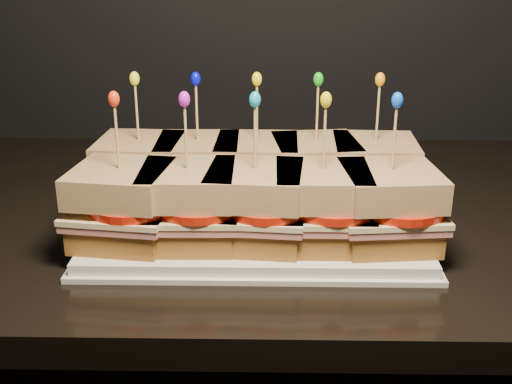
{
  "coord_description": "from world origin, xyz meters",
  "views": [
    {
      "loc": [
        0.51,
        0.9,
        1.27
      ],
      "look_at": [
        0.49,
        1.59,
        1.0
      ],
      "focal_mm": 45.0,
      "sensor_mm": 36.0,
      "label": 1
    }
  ],
  "objects": [
    {
      "name": "sandwich_1_frill",
      "position": [
        0.42,
        1.65,
        1.12
      ],
      "size": [
        0.01,
        0.01,
        0.02
      ],
      "primitive_type": "ellipsoid",
      "color": "#0509D5",
      "rests_on": "sandwich_1_pick"
    },
    {
      "name": "sandwich_4_tomato",
      "position": [
        0.65,
        1.64,
        1.01
      ],
      "size": [
        0.1,
        0.1,
        0.01
      ],
      "primitive_type": "cylinder",
      "color": "red",
      "rests_on": "sandwich_4_cheese"
    },
    {
      "name": "sandwich_5_tomato",
      "position": [
        0.36,
        1.53,
        1.01
      ],
      "size": [
        0.1,
        0.1,
        0.01
      ],
      "primitive_type": "cylinder",
      "color": "red",
      "rests_on": "sandwich_5_cheese"
    },
    {
      "name": "sandwich_7_bread_bot",
      "position": [
        0.49,
        1.54,
        0.98
      ],
      "size": [
        0.11,
        0.11,
        0.03
      ],
      "primitive_type": "cube",
      "rotation": [
        0.0,
        0.0,
        -0.09
      ],
      "color": "brown",
      "rests_on": "platter"
    },
    {
      "name": "sandwich_4_cheese",
      "position": [
        0.64,
        1.65,
        1.0
      ],
      "size": [
        0.11,
        0.11,
        0.01
      ],
      "primitive_type": "cube",
      "rotation": [
        0.0,
        0.0,
        -0.04
      ],
      "color": "beige",
      "rests_on": "sandwich_4_ham"
    },
    {
      "name": "sandwich_6_tomato",
      "position": [
        0.43,
        1.53,
        1.01
      ],
      "size": [
        0.1,
        0.1,
        0.01
      ],
      "primitive_type": "cylinder",
      "color": "red",
      "rests_on": "sandwich_6_cheese"
    },
    {
      "name": "sandwich_1_bread_top",
      "position": [
        0.42,
        1.65,
        1.03
      ],
      "size": [
        0.1,
        0.1,
        0.03
      ],
      "primitive_type": "cube",
      "rotation": [
        0.0,
        0.0,
        0.02
      ],
      "color": "brown",
      "rests_on": "sandwich_1_tomato"
    },
    {
      "name": "sandwich_5_pick",
      "position": [
        0.35,
        1.54,
        1.08
      ],
      "size": [
        0.0,
        0.0,
        0.09
      ],
      "primitive_type": "cylinder",
      "color": "tan",
      "rests_on": "sandwich_5_bread_top"
    },
    {
      "name": "sandwich_8_pick",
      "position": [
        0.57,
        1.54,
        1.08
      ],
      "size": [
        0.0,
        0.0,
        0.09
      ],
      "primitive_type": "cylinder",
      "color": "tan",
      "rests_on": "sandwich_8_bread_top"
    },
    {
      "name": "sandwich_4_bread_top",
      "position": [
        0.64,
        1.65,
        1.03
      ],
      "size": [
        0.1,
        0.1,
        0.03
      ],
      "primitive_type": "cube",
      "rotation": [
        0.0,
        0.0,
        -0.04
      ],
      "color": "brown",
      "rests_on": "sandwich_4_tomato"
    },
    {
      "name": "sandwich_9_tomato",
      "position": [
        0.65,
        1.53,
        1.01
      ],
      "size": [
        0.1,
        0.1,
        0.01
      ],
      "primitive_type": "cylinder",
      "color": "red",
      "rests_on": "sandwich_9_cheese"
    },
    {
      "name": "sandwich_8_bread_top",
      "position": [
        0.57,
        1.54,
        1.03
      ],
      "size": [
        0.1,
        0.1,
        0.03
      ],
      "primitive_type": "cube",
      "rotation": [
        0.0,
        0.0,
        -0.01
      ],
      "color": "brown",
      "rests_on": "sandwich_8_tomato"
    },
    {
      "name": "sandwich_9_frill",
      "position": [
        0.64,
        1.54,
        1.12
      ],
      "size": [
        0.01,
        0.01,
        0.02
      ],
      "primitive_type": "ellipsoid",
      "color": "blue",
      "rests_on": "sandwich_9_pick"
    },
    {
      "name": "sandwich_5_frill",
      "position": [
        0.35,
        1.54,
        1.12
      ],
      "size": [
        0.01,
        0.01,
        0.02
      ],
      "primitive_type": "ellipsoid",
      "color": "red",
      "rests_on": "sandwich_5_pick"
    },
    {
      "name": "sandwich_1_tomato",
      "position": [
        0.43,
        1.64,
        1.01
      ],
      "size": [
        0.1,
        0.1,
        0.01
      ],
      "primitive_type": "cylinder",
      "color": "red",
      "rests_on": "sandwich_1_cheese"
    },
    {
      "name": "sandwich_2_bread_top",
      "position": [
        0.49,
        1.65,
        1.03
      ],
      "size": [
        0.1,
        0.1,
        0.03
      ],
      "primitive_type": "cube",
      "rotation": [
        0.0,
        0.0,
        -0.03
      ],
      "color": "brown",
      "rests_on": "sandwich_2_tomato"
    },
    {
      "name": "sandwich_4_bread_bot",
      "position": [
        0.64,
        1.65,
        0.98
      ],
      "size": [
        0.1,
        0.1,
        0.03
      ],
      "primitive_type": "cube",
      "rotation": [
        0.0,
        0.0,
        -0.04
      ],
      "color": "brown",
      "rests_on": "platter"
    },
    {
      "name": "sandwich_4_pick",
      "position": [
        0.64,
        1.65,
        1.08
      ],
      "size": [
        0.0,
        0.0,
        0.09
      ],
      "primitive_type": "cylinder",
      "color": "tan",
      "rests_on": "sandwich_4_bread_top"
    },
    {
      "name": "platter_rim",
      "position": [
        0.49,
        1.59,
        0.95
      ],
      "size": [
        0.39,
        0.25,
        0.01
      ],
      "primitive_type": "cube",
      "color": "silver",
      "rests_on": "granite_slab"
    },
    {
      "name": "sandwich_2_ham",
      "position": [
        0.49,
        1.65,
        1.0
      ],
      "size": [
        0.11,
        0.11,
        0.01
      ],
      "primitive_type": "cube",
      "rotation": [
        0.0,
        0.0,
        -0.03
      ],
      "color": "#CE645C",
      "rests_on": "sandwich_2_bread_bot"
    },
    {
      "name": "sandwich_0_ham",
      "position": [
        0.35,
        1.65,
        1.0
      ],
      "size": [
        0.11,
        0.11,
        0.01
      ],
      "primitive_type": "cube",
      "rotation": [
        0.0,
        0.0,
        -0.06
      ],
      "color": "#CE645C",
      "rests_on": "sandwich_0_bread_bot"
    },
    {
      "name": "sandwich_3_frill",
      "position": [
        0.57,
        1.65,
        1.12
      ],
      "size": [
        0.01,
        0.01,
        0.02
      ],
      "primitive_type": "ellipsoid",
      "color": "#15B118",
      "rests_on": "sandwich_3_pick"
    },
    {
      "name": "sandwich_3_cheese",
      "position": [
        0.57,
        1.65,
        1.0
      ],
      "size": [
        0.12,
        0.12,
        0.01
      ],
      "primitive_type": "cube",
      "rotation": [
        0.0,
        0.0,
        0.13
      ],
      "color": "beige",
      "rests_on": "sandwich_3_ham"
    },
    {
      "name": "sandwich_0_frill",
      "position": [
        0.35,
        1.65,
        1.12
      ],
      "size": [
        0.01,
        0.01,
        0.02
      ],
      "primitive_type": "ellipsoid",
      "color": "yellow",
      "rests_on": "sandwich_0_pick"
    },
    {
      "name": "sandwich_1_pick",
      "position": [
        0.42,
        1.65,
        1.08
      ],
      "size": [
        0.0,
        0.0,
        0.09
      ],
      "primitive_type": "cylinder",
      "color": "tan",
      "rests_on": "sandwich_1_bread_top"
    },
    {
      "name": "sandwich_8_ham",
      "position": [
        0.57,
        1.54,
        1.0
      ],
      "size": [
        0.11,
        0.1,
        0.01
      ],
      "primitive_type": "cube",
      "rotation": [
        0.0,
        0.0,
        -0.01
      ],
      "color": "#CE645C",
      "rests_on": "sandwich_8_bread_bot"
    },
    {
      "name": "sandwich_7_bread_top",
      "position": [
        0.49,
        1.54,
        1.03
      ],
      "size": [
        0.11,
        0.11,
        0.03
      ],
      "primitive_type": "cube",
      "rotation": [
        0.0,
        0.0,
        -0.09
      ],
      "color": "brown",
      "rests_on": "sandwich_7_tomato"
    },
    {
      "name": "sandwich_6_ham",
      "position": [
        0.42,
        1.54,
        1.0
      ],
      "size": [
        0.11,
        0.1,
        0.01
      ],
      "primitive_type": "cube",
      "rotation": [
        0.0,
        0.0,
        0.01
      ],
      "color": "#CE645C",
      "rests_on": "sandwich_6_bread_bot"
    },
    {
      "name": "sandwich_7_ham",
      "position": [
        0.49,
        1.54,
        1.0
      ],
      "size": [
        0.12,
        0.11,
        0.01
      ],
      "primitive_type": "cube",
      "rotation": [
        0.0,
        0.0,
        -0.09
      ],
      "color": "#CE645C",
      "rests_on": "sandwich_7_bread_bot"
    },
    {
      "name": "sandwich_0_bread_bot",
      "position": [
        0.35,
        1.65,
        0.98
      ],
      "size": [
        0.1,
        0.1,
        0.03
      ],
      "primitive_type": "cube",
      "rotation": [
        0.0,
        0.0,
        -0.06
      ],
      "color": "brown",
      "rests_on": "platter"
    },
    {
      "name": "sandwich_1_bread_bot",
      "position": [
        0.42,
        1.65,
        0.98
      ],
      "size": [
        0.1,
        0.1,
        0.03
      ],
      "primitive_type": "cube",
      "rotation": [
        0.0,
        0.0,
        0.02
      ],
      "color": "brown",
      "rests_on": "platter"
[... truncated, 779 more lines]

